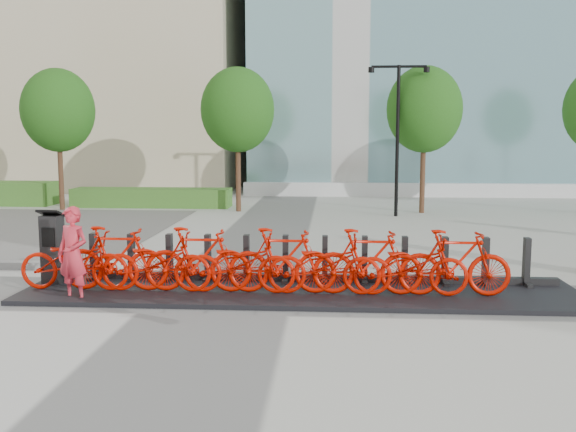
{
  "coord_description": "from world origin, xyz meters",
  "views": [
    {
      "loc": [
        1.83,
        -10.66,
        2.77
      ],
      "look_at": [
        1.0,
        1.5,
        1.2
      ],
      "focal_mm": 40.0,
      "sensor_mm": 36.0,
      "label": 1
    }
  ],
  "objects": [
    {
      "name": "ground",
      "position": [
        0.0,
        0.0,
        0.0
      ],
      "size": [
        120.0,
        120.0,
        0.0
      ],
      "primitive_type": "plane",
      "color": "#A8A99D"
    },
    {
      "name": "hedge_b",
      "position": [
        -5.0,
        13.2,
        0.35
      ],
      "size": [
        6.0,
        1.2,
        0.7
      ],
      "primitive_type": "cube",
      "color": "#3B6E2A",
      "rests_on": "ground"
    },
    {
      "name": "tree_0",
      "position": [
        -8.0,
        12.0,
        3.59
      ],
      "size": [
        2.6,
        2.6,
        5.1
      ],
      "color": "#52301C",
      "rests_on": "ground"
    },
    {
      "name": "tree_1",
      "position": [
        -1.5,
        12.0,
        3.59
      ],
      "size": [
        2.6,
        2.6,
        5.1
      ],
      "color": "#52301C",
      "rests_on": "ground"
    },
    {
      "name": "tree_2",
      "position": [
        5.0,
        12.0,
        3.59
      ],
      "size": [
        2.6,
        2.6,
        5.1
      ],
      "color": "#52301C",
      "rests_on": "ground"
    },
    {
      "name": "streetlamp",
      "position": [
        4.0,
        11.0,
        3.13
      ],
      "size": [
        2.0,
        0.2,
        5.0
      ],
      "color": "black",
      "rests_on": "ground"
    },
    {
      "name": "dock_pad",
      "position": [
        1.3,
        0.3,
        0.04
      ],
      "size": [
        9.6,
        2.4,
        0.08
      ],
      "primitive_type": "cube",
      "color": "black",
      "rests_on": "ground"
    },
    {
      "name": "dock_rail_posts",
      "position": [
        1.36,
        0.77,
        0.51
      ],
      "size": [
        8.02,
        0.5,
        0.85
      ],
      "primitive_type": null,
      "color": "black",
      "rests_on": "dock_pad"
    },
    {
      "name": "bike_0",
      "position": [
        -2.6,
        -0.05,
        0.58
      ],
      "size": [
        1.91,
        0.67,
        1.0
      ],
      "primitive_type": "imported",
      "rotation": [
        0.0,
        0.0,
        1.57
      ],
      "color": "#C10F00",
      "rests_on": "dock_pad"
    },
    {
      "name": "bike_1",
      "position": [
        -1.88,
        -0.05,
        0.64
      ],
      "size": [
        1.85,
        0.52,
        1.11
      ],
      "primitive_type": "imported",
      "rotation": [
        0.0,
        0.0,
        1.57
      ],
      "color": "#C10F00",
      "rests_on": "dock_pad"
    },
    {
      "name": "bike_2",
      "position": [
        -1.16,
        -0.05,
        0.58
      ],
      "size": [
        1.91,
        0.67,
        1.0
      ],
      "primitive_type": "imported",
      "rotation": [
        0.0,
        0.0,
        1.57
      ],
      "color": "#C10F00",
      "rests_on": "dock_pad"
    },
    {
      "name": "bike_3",
      "position": [
        -0.44,
        -0.05,
        0.64
      ],
      "size": [
        1.85,
        0.52,
        1.11
      ],
      "primitive_type": "imported",
      "rotation": [
        0.0,
        0.0,
        1.57
      ],
      "color": "#C10F00",
      "rests_on": "dock_pad"
    },
    {
      "name": "bike_4",
      "position": [
        0.28,
        -0.05,
        0.58
      ],
      "size": [
        1.91,
        0.67,
        1.0
      ],
      "primitive_type": "imported",
      "rotation": [
        0.0,
        0.0,
        1.57
      ],
      "color": "#C10F00",
      "rests_on": "dock_pad"
    },
    {
      "name": "bike_5",
      "position": [
        1.0,
        -0.05,
        0.64
      ],
      "size": [
        1.85,
        0.52,
        1.11
      ],
      "primitive_type": "imported",
      "rotation": [
        0.0,
        0.0,
        1.57
      ],
      "color": "#C10F00",
      "rests_on": "dock_pad"
    },
    {
      "name": "bike_6",
      "position": [
        1.72,
        -0.05,
        0.58
      ],
      "size": [
        1.91,
        0.67,
        1.0
      ],
      "primitive_type": "imported",
      "rotation": [
        0.0,
        0.0,
        1.57
      ],
      "color": "#C10F00",
      "rests_on": "dock_pad"
    },
    {
      "name": "bike_7",
      "position": [
        2.44,
        -0.05,
        0.64
      ],
      "size": [
        1.85,
        0.52,
        1.11
      ],
      "primitive_type": "imported",
      "rotation": [
        0.0,
        0.0,
        1.57
      ],
      "color": "#C10F00",
      "rests_on": "dock_pad"
    },
    {
      "name": "bike_8",
      "position": [
        3.16,
        -0.05,
        0.58
      ],
      "size": [
        1.91,
        0.67,
        1.0
      ],
      "primitive_type": "imported",
      "rotation": [
        0.0,
        0.0,
        1.57
      ],
      "color": "#C10F00",
      "rests_on": "dock_pad"
    },
    {
      "name": "bike_9",
      "position": [
        3.88,
        -0.05,
        0.64
      ],
      "size": [
        1.85,
        0.52,
        1.11
      ],
      "primitive_type": "imported",
      "rotation": [
        0.0,
        0.0,
        1.57
      ],
      "color": "#C10F00",
      "rests_on": "dock_pad"
    },
    {
      "name": "kiosk",
      "position": [
        -3.2,
        0.44,
        0.73
      ],
      "size": [
        0.45,
        0.39,
        1.35
      ],
      "rotation": [
        0.0,
        0.0,
        -0.1
      ],
      "color": "black",
      "rests_on": "dock_pad"
    },
    {
      "name": "worker_red",
      "position": [
        -2.42,
        -0.54,
        0.79
      ],
      "size": [
        0.67,
        0.56,
        1.59
      ],
      "primitive_type": "imported",
      "rotation": [
        0.0,
        0.0,
        -0.35
      ],
      "color": "red",
      "rests_on": "ground"
    }
  ]
}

